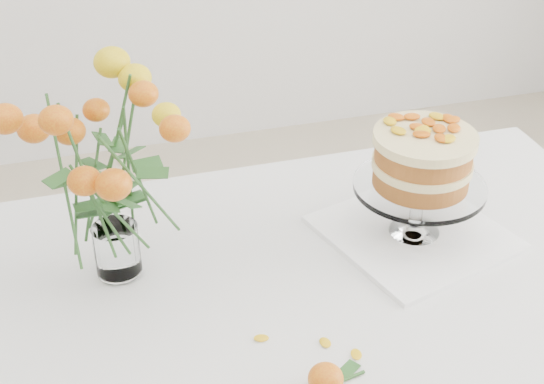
# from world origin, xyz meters

# --- Properties ---
(table) EXTENTS (1.43, 0.93, 0.76)m
(table) POSITION_xyz_m (0.00, 0.00, 0.67)
(table) COLOR tan
(table) RESTS_ON ground
(napkin) EXTENTS (0.40, 0.40, 0.01)m
(napkin) POSITION_xyz_m (0.26, 0.10, 0.76)
(napkin) COLOR white
(napkin) RESTS_ON table
(cake_stand) EXTENTS (0.26, 0.26, 0.23)m
(cake_stand) POSITION_xyz_m (0.26, 0.10, 0.92)
(cake_stand) COLOR white
(cake_stand) RESTS_ON napkin
(rose_vase) EXTENTS (0.36, 0.36, 0.43)m
(rose_vase) POSITION_xyz_m (-0.33, 0.14, 1.01)
(rose_vase) COLOR white
(rose_vase) RESTS_ON table
(loose_rose_far) EXTENTS (0.10, 0.06, 0.05)m
(loose_rose_far) POSITION_xyz_m (-0.05, -0.24, 0.78)
(loose_rose_far) COLOR #C03709
(loose_rose_far) RESTS_ON table
(stray_petal_a) EXTENTS (0.03, 0.02, 0.00)m
(stray_petal_a) POSITION_xyz_m (-0.12, -0.10, 0.76)
(stray_petal_a) COLOR #E4AE0E
(stray_petal_a) RESTS_ON table
(stray_petal_b) EXTENTS (0.03, 0.02, 0.00)m
(stray_petal_b) POSITION_xyz_m (-0.02, -0.14, 0.76)
(stray_petal_b) COLOR #E4AE0E
(stray_petal_b) RESTS_ON table
(stray_petal_c) EXTENTS (0.03, 0.02, 0.00)m
(stray_petal_c) POSITION_xyz_m (0.02, -0.18, 0.76)
(stray_petal_c) COLOR #E4AE0E
(stray_petal_c) RESTS_ON table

